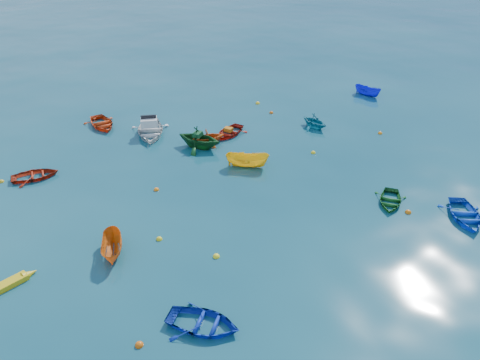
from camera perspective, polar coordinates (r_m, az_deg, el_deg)
ground at (r=25.77m, az=6.30°, el=-5.51°), size 160.00×160.00×0.00m
dinghy_blue_sw at (r=20.43m, az=-4.50°, el=-17.43°), size 3.71×3.83×0.65m
dinghy_blue_se at (r=29.00m, az=25.63°, el=-4.21°), size 3.87×4.01×0.68m
sampan_yellow_mid at (r=31.11m, az=0.89°, el=1.64°), size 2.88×2.72×1.11m
dinghy_green_e at (r=28.79m, az=17.77°, el=-2.66°), size 3.23×3.09×0.55m
dinghy_cyan_se at (r=37.18m, az=9.00°, el=6.39°), size 2.22×2.49×1.20m
dinghy_red_nw at (r=32.57m, az=-23.64°, el=0.24°), size 3.21×2.59×0.59m
sampan_orange_n at (r=24.57m, az=-15.15°, el=-8.69°), size 1.98×2.86×1.04m
dinghy_green_n at (r=33.73m, az=-4.97°, el=4.00°), size 4.02×4.16×1.68m
dinghy_red_ne at (r=35.55m, az=-1.32°, el=5.59°), size 3.50×3.09×0.60m
sampan_blue_far at (r=44.63m, az=15.22°, el=9.94°), size 1.50×2.68×0.98m
dinghy_red_far at (r=38.42m, az=-16.44°, el=6.31°), size 2.55×3.44×0.69m
dinghy_orange_far at (r=34.26m, az=-3.87°, el=4.49°), size 2.76×2.52×1.25m
motorboat_white at (r=36.20m, az=-10.87°, el=5.51°), size 4.38×4.95×1.45m
tarp_green_b at (r=33.34m, az=-5.20°, el=5.56°), size 0.84×0.79×0.32m
tarp_orange_b at (r=35.28m, az=-1.42°, el=6.18°), size 0.65×0.72×0.28m
buoy_or_a at (r=20.17m, az=-12.18°, el=-19.11°), size 0.35×0.35×0.35m
buoy_ye_a at (r=23.59m, az=-2.91°, el=-9.34°), size 0.35×0.35×0.35m
buoy_or_b at (r=28.25m, az=19.80°, el=-3.77°), size 0.36×0.36×0.36m
buoy_ye_b at (r=24.99m, az=-9.81°, el=-7.16°), size 0.33×0.33×0.33m
buoy_or_c at (r=29.05m, az=-10.16°, el=-1.22°), size 0.33×0.33×0.33m
buoy_ye_c at (r=33.22m, az=8.92°, el=3.27°), size 0.33×0.33×0.33m
buoy_or_d at (r=37.21m, az=16.70°, el=5.44°), size 0.33×0.33×0.33m
buoy_ye_d at (r=33.02m, az=-27.06°, el=-0.21°), size 0.31×0.31×0.31m
buoy_or_e at (r=39.36m, az=3.84°, el=8.14°), size 0.34×0.34×0.34m
buoy_ye_e at (r=41.25m, az=2.17°, el=9.29°), size 0.38×0.38×0.38m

